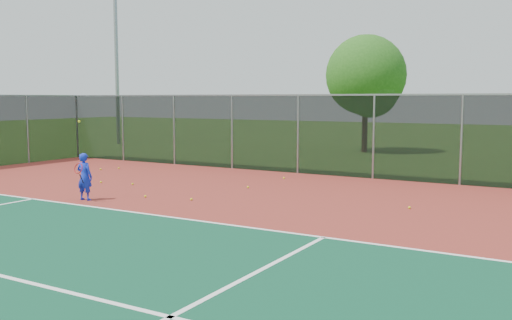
% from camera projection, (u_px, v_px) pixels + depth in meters
% --- Properties ---
extents(ground, '(120.00, 120.00, 0.00)m').
position_uv_depth(ground, '(153.00, 260.00, 10.18)').
color(ground, '#335E1B').
rests_on(ground, ground).
extents(court_apron, '(30.00, 20.00, 0.02)m').
position_uv_depth(court_apron, '(216.00, 237.00, 11.90)').
color(court_apron, maroon).
rests_on(court_apron, ground).
extents(court_lines, '(22.10, 13.05, 0.00)m').
position_uv_depth(court_lines, '(176.00, 314.00, 7.56)').
color(court_lines, white).
rests_on(court_lines, court_apron).
extents(fence_back, '(30.00, 0.06, 3.03)m').
position_uv_depth(fence_back, '(374.00, 136.00, 20.32)').
color(fence_back, black).
rests_on(fence_back, court_apron).
extents(tennis_player, '(0.59, 0.60, 2.25)m').
position_uv_depth(tennis_player, '(84.00, 176.00, 16.05)').
color(tennis_player, '#152ACB').
rests_on(tennis_player, court_apron).
extents(practice_ball_0, '(0.07, 0.07, 0.07)m').
position_uv_depth(practice_ball_0, '(409.00, 208.00, 14.84)').
color(practice_ball_0, yellow).
rests_on(practice_ball_0, court_apron).
extents(practice_ball_1, '(0.07, 0.07, 0.07)m').
position_uv_depth(practice_ball_1, '(191.00, 199.00, 16.07)').
color(practice_ball_1, yellow).
rests_on(practice_ball_1, court_apron).
extents(practice_ball_2, '(0.07, 0.07, 0.07)m').
position_uv_depth(practice_ball_2, '(133.00, 184.00, 18.96)').
color(practice_ball_2, yellow).
rests_on(practice_ball_2, court_apron).
extents(practice_ball_3, '(0.07, 0.07, 0.07)m').
position_uv_depth(practice_ball_3, '(101.00, 169.00, 22.91)').
color(practice_ball_3, yellow).
rests_on(practice_ball_3, court_apron).
extents(practice_ball_4, '(0.07, 0.07, 0.07)m').
position_uv_depth(practice_ball_4, '(119.00, 168.00, 23.31)').
color(practice_ball_4, yellow).
rests_on(practice_ball_4, court_apron).
extents(practice_ball_5, '(0.07, 0.07, 0.07)m').
position_uv_depth(practice_ball_5, '(145.00, 196.00, 16.55)').
color(practice_ball_5, yellow).
rests_on(practice_ball_5, court_apron).
extents(practice_ball_6, '(0.07, 0.07, 0.07)m').
position_uv_depth(practice_ball_6, '(248.00, 187.00, 18.27)').
color(practice_ball_6, yellow).
rests_on(practice_ball_6, court_apron).
extents(practice_ball_7, '(0.07, 0.07, 0.07)m').
position_uv_depth(practice_ball_7, '(101.00, 182.00, 19.39)').
color(practice_ball_7, yellow).
rests_on(practice_ball_7, court_apron).
extents(practice_ball_8, '(0.07, 0.07, 0.07)m').
position_uv_depth(practice_ball_8, '(284.00, 178.00, 20.38)').
color(practice_ball_8, yellow).
rests_on(practice_ball_8, court_apron).
extents(floodlight_nw, '(0.90, 0.40, 11.47)m').
position_uv_depth(floodlight_nw, '(116.00, 41.00, 35.66)').
color(floodlight_nw, gray).
rests_on(floodlight_nw, ground).
extents(tree_back_left, '(4.28, 4.28, 6.28)m').
position_uv_depth(tree_back_left, '(367.00, 79.00, 30.33)').
color(tree_back_left, '#351F13').
rests_on(tree_back_left, ground).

